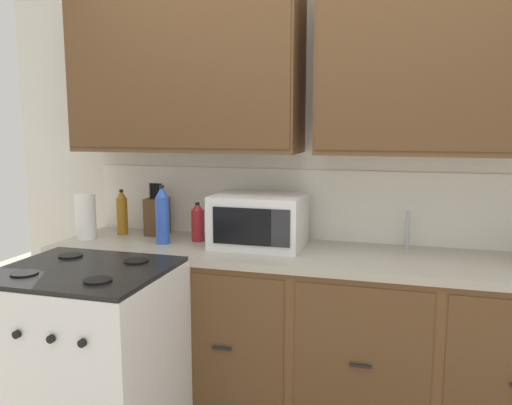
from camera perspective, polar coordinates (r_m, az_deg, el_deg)
The scene contains 10 objects.
wall_unit at distance 2.82m, azimuth 6.19°, elevation 10.14°, with size 3.89×0.40×2.46m.
counter_run at distance 2.84m, azimuth 5.05°, elevation -14.26°, with size 2.72×0.64×0.93m.
stove_range at distance 2.63m, azimuth -18.07°, elevation -16.82°, with size 0.76×0.68×0.95m.
microwave at distance 2.78m, azimuth 0.32°, elevation -2.01°, with size 0.48×0.37×0.28m.
knife_block at distance 3.13m, azimuth -10.89°, elevation -1.43°, with size 0.11×0.14×0.31m.
sink_faucet at distance 2.84m, azimuth 16.37°, elevation -2.94°, with size 0.02×0.02×0.20m, color #B2B5BA.
paper_towel_roll at distance 3.13m, azimuth -18.32°, elevation -1.44°, with size 0.12×0.12×0.26m, color white.
bottle_blue at distance 2.88m, azimuth -10.31°, elevation -1.40°, with size 0.07×0.07×0.32m.
bottle_amber at distance 3.19m, azimuth -14.59°, elevation -1.07°, with size 0.06×0.06×0.27m.
bottle_red at distance 2.92m, azimuth -6.45°, elevation -2.19°, with size 0.07×0.07×0.22m.
Camera 1 is at (0.49, -2.28, 1.58)m, focal length 36.19 mm.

